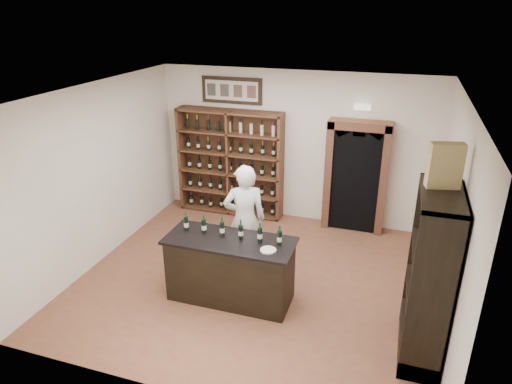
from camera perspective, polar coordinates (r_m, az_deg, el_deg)
floor at (r=7.53m, az=-0.04°, el=-10.80°), size 5.50×5.50×0.00m
ceiling at (r=6.39m, az=-0.04°, el=12.26°), size 5.50×5.50×0.00m
wall_back at (r=9.09m, az=4.87°, el=5.60°), size 5.50×0.04×3.00m
wall_left at (r=8.05m, az=-19.00°, el=2.13°), size 0.04×5.00×3.00m
wall_right at (r=6.59m, az=23.38°, el=-3.08°), size 0.04×5.00×3.00m
wine_shelf at (r=9.43m, az=-3.17°, el=3.72°), size 2.20×0.38×2.20m
framed_picture at (r=9.19m, az=-3.05°, el=12.57°), size 1.25×0.04×0.52m
arched_doorway at (r=8.86m, az=12.41°, el=2.21°), size 1.17×0.35×2.17m
emergency_light at (r=8.61m, az=13.19°, el=10.31°), size 0.30×0.10×0.10m
tasting_counter at (r=6.85m, az=-3.23°, el=-9.68°), size 1.88×0.78×1.00m
counter_bottle_0 at (r=6.88m, az=-8.72°, el=-3.92°), size 0.07×0.07×0.30m
counter_bottle_1 at (r=6.76m, az=-6.52°, el=-4.28°), size 0.07×0.07×0.30m
counter_bottle_2 at (r=6.66m, az=-4.25°, el=-4.64°), size 0.07×0.07×0.30m
counter_bottle_3 at (r=6.56m, az=-1.91°, el=-5.01°), size 0.07×0.07×0.30m
counter_bottle_4 at (r=6.48m, az=0.49°, el=-5.38°), size 0.07×0.07×0.30m
counter_bottle_5 at (r=6.41m, az=2.96°, el=-5.74°), size 0.07×0.07×0.30m
side_cabinet at (r=6.14m, az=20.72°, el=-12.66°), size 0.48×1.20×2.20m
shopkeeper at (r=7.32m, az=-1.43°, el=-3.50°), size 0.80×0.68×1.86m
plate at (r=6.30m, az=1.53°, el=-7.27°), size 0.22×0.22×0.02m
wine_crate at (r=5.53m, az=22.56°, el=3.07°), size 0.40×0.23×0.52m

